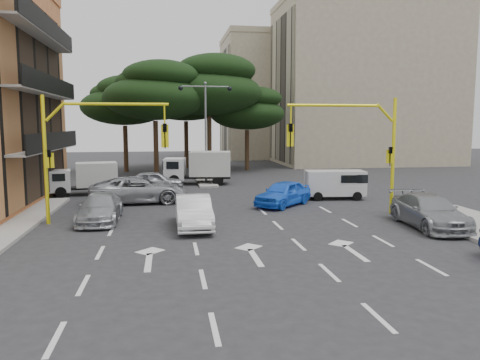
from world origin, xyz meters
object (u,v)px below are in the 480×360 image
object	(u,v)px
car_silver_cross_a	(139,190)
van_white	(335,184)
car_silver_parked	(429,211)
box_truck_a	(85,179)
car_silver_wagon	(100,208)
car_white_hatch	(193,212)
car_silver_cross_b	(155,181)
street_lamp_center	(206,114)
car_blue_compact	(283,193)
box_truck_b	(198,168)
signal_mast_left	(85,141)
signal_mast_right	(361,139)

from	to	relation	value
car_silver_cross_a	van_white	size ratio (longest dim) A/B	1.56
car_silver_parked	box_truck_a	xyz separation A→B (m)	(-17.15, 12.61, 0.33)
car_silver_wagon	car_silver_cross_a	world-z (taller)	car_silver_cross_a
car_white_hatch	car_silver_cross_b	world-z (taller)	car_white_hatch
street_lamp_center	car_blue_compact	bearing A→B (deg)	-72.09
box_truck_b	car_silver_parked	bearing A→B (deg)	-143.26
signal_mast_left	van_white	xyz separation A→B (m)	(14.13, 5.00, -2.98)
signal_mast_right	car_silver_cross_b	size ratio (longest dim) A/B	1.49
signal_mast_left	street_lamp_center	distance (m)	15.65
street_lamp_center	car_silver_parked	world-z (taller)	street_lamp_center
van_white	box_truck_b	world-z (taller)	box_truck_b
car_silver_cross_b	box_truck_a	world-z (taller)	box_truck_a
street_lamp_center	car_silver_cross_b	bearing A→B (deg)	-137.83
car_silver_wagon	box_truck_b	bearing A→B (deg)	67.73
car_silver_cross_b	signal_mast_right	bearing A→B (deg)	-136.85
signal_mast_left	car_blue_compact	size ratio (longest dim) A/B	1.42
signal_mast_left	box_truck_a	distance (m)	9.72
signal_mast_left	car_blue_compact	xyz separation A→B (m)	(10.34, 3.08, -3.16)
car_silver_cross_b	box_truck_a	bearing A→B (deg)	103.51
street_lamp_center	car_silver_wagon	bearing A→B (deg)	-114.22
signal_mast_right	car_silver_parked	bearing A→B (deg)	-61.18
car_white_hatch	box_truck_b	size ratio (longest dim) A/B	0.85
street_lamp_center	car_white_hatch	xyz separation A→B (m)	(-1.88, -15.86, -4.70)
box_truck_b	car_blue_compact	bearing A→B (deg)	-150.30
signal_mast_right	car_silver_cross_b	bearing A→B (deg)	135.68
car_white_hatch	car_silver_cross_b	bearing A→B (deg)	98.86
car_blue_compact	car_silver_wagon	world-z (taller)	car_blue_compact
van_white	car_white_hatch	bearing A→B (deg)	-47.01
car_silver_wagon	car_silver_cross_a	size ratio (longest dim) A/B	0.80
car_white_hatch	box_truck_a	bearing A→B (deg)	120.31
signal_mast_left	car_silver_parked	xyz separation A→B (m)	(15.50, -3.44, -3.15)
signal_mast_right	car_silver_wagon	bearing A→B (deg)	179.35
box_truck_a	box_truck_b	world-z (taller)	box_truck_b
car_white_hatch	van_white	size ratio (longest dim) A/B	1.21
car_blue_compact	box_truck_a	distance (m)	13.44
box_truck_b	signal_mast_right	bearing A→B (deg)	-143.25
signal_mast_right	car_silver_cross_a	bearing A→B (deg)	155.11
signal_mast_left	car_silver_cross_b	size ratio (longest dim) A/B	1.49
car_blue_compact	box_truck_b	world-z (taller)	box_truck_b
signal_mast_right	car_silver_cross_a	world-z (taller)	signal_mast_right
box_truck_b	car_silver_wagon	bearing A→B (deg)	165.17
street_lamp_center	car_blue_compact	world-z (taller)	street_lamp_center
street_lamp_center	car_silver_cross_a	bearing A→B (deg)	-118.65
car_blue_compact	car_white_hatch	bearing A→B (deg)	-93.08
signal_mast_right	signal_mast_left	bearing A→B (deg)	180.00
car_silver_parked	box_truck_b	distance (m)	19.37
street_lamp_center	box_truck_b	xyz separation A→B (m)	(-0.65, -0.50, -4.15)
car_silver_cross_b	box_truck_b	distance (m)	4.50
street_lamp_center	van_white	bearing A→B (deg)	-50.89
car_blue_compact	box_truck_a	world-z (taller)	box_truck_a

